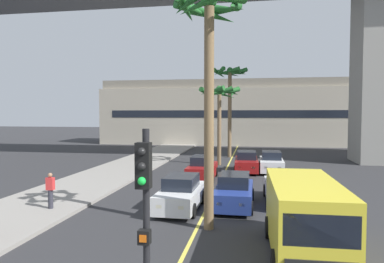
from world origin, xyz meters
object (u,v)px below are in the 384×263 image
at_px(car_queue_fifth, 202,168).
at_px(palm_tree_far_median, 209,39).
at_px(car_queue_third, 181,194).
at_px(traffic_light_median_near, 145,218).
at_px(palm_tree_mid_median, 230,84).
at_px(pedestrian_far_along, 50,190).
at_px(car_queue_front, 271,162).
at_px(car_queue_sixth, 283,188).
at_px(car_queue_second, 246,162).
at_px(palm_tree_near_median, 219,98).
at_px(delivery_van, 304,216).
at_px(car_queue_fourth, 234,192).

xyz_separation_m(car_queue_fifth, palm_tree_far_median, (1.72, -10.29, 6.54)).
bearing_deg(car_queue_fifth, palm_tree_far_median, -80.49).
distance_m(car_queue_third, car_queue_fifth, 7.70).
xyz_separation_m(traffic_light_median_near, palm_tree_mid_median, (-0.62, 30.46, 4.70)).
bearing_deg(palm_tree_far_median, traffic_light_median_near, -90.67).
relative_size(car_queue_third, car_queue_fifth, 1.00).
bearing_deg(car_queue_fifth, pedestrian_far_along, -121.66).
xyz_separation_m(palm_tree_far_median, pedestrian_far_along, (-7.35, 1.16, -6.27)).
bearing_deg(car_queue_fifth, car_queue_front, 38.80).
xyz_separation_m(car_queue_front, pedestrian_far_along, (-10.38, -12.94, 0.28)).
distance_m(car_queue_third, car_queue_sixth, 5.23).
distance_m(car_queue_second, car_queue_sixth, 9.41).
distance_m(car_queue_sixth, palm_tree_near_median, 13.99).
bearing_deg(palm_tree_far_median, delivery_van, -33.83).
xyz_separation_m(delivery_van, palm_tree_mid_median, (-3.95, 24.82, 6.13)).
distance_m(car_queue_second, car_queue_fourth, 10.40).
bearing_deg(car_queue_front, car_queue_fifth, -141.20).
bearing_deg(palm_tree_mid_median, pedestrian_far_along, -107.16).
bearing_deg(pedestrian_far_along, car_queue_third, 14.00).
distance_m(palm_tree_near_median, palm_tree_mid_median, 5.94).
height_order(car_queue_fourth, palm_tree_far_median, palm_tree_far_median).
bearing_deg(palm_tree_far_median, palm_tree_near_median, 94.13).
relative_size(car_queue_front, traffic_light_median_near, 0.98).
bearing_deg(delivery_van, palm_tree_far_median, 146.17).
bearing_deg(car_queue_front, palm_tree_near_median, 146.13).
xyz_separation_m(car_queue_second, palm_tree_far_median, (-1.16, -13.86, 6.54)).
xyz_separation_m(car_queue_fourth, pedestrian_far_along, (-8.14, -2.30, 0.28)).
height_order(car_queue_second, delivery_van, delivery_van).
xyz_separation_m(car_queue_second, car_queue_fourth, (-0.37, -10.39, 0.00)).
height_order(car_queue_fifth, car_queue_sixth, same).
height_order(palm_tree_near_median, pedestrian_far_along, palm_tree_near_median).
relative_size(car_queue_sixth, traffic_light_median_near, 0.98).
distance_m(car_queue_fourth, delivery_van, 6.17).
bearing_deg(pedestrian_far_along, car_queue_sixth, 18.44).
height_order(car_queue_fifth, pedestrian_far_along, pedestrian_far_along).
bearing_deg(palm_tree_mid_median, car_queue_sixth, -77.80).
distance_m(delivery_van, traffic_light_median_near, 6.70).
relative_size(car_queue_fifth, traffic_light_median_near, 0.98).
xyz_separation_m(car_queue_front, palm_tree_far_median, (-3.03, -14.10, 6.54)).
bearing_deg(palm_tree_mid_median, car_queue_fifth, -94.67).
bearing_deg(car_queue_front, palm_tree_mid_median, 113.67).
height_order(car_queue_front, car_queue_fourth, same).
bearing_deg(delivery_van, pedestrian_far_along, 162.51).
height_order(car_queue_third, traffic_light_median_near, traffic_light_median_near).
bearing_deg(car_queue_fourth, palm_tree_near_median, 98.49).
bearing_deg(pedestrian_far_along, car_queue_fifth, 58.34).
relative_size(car_queue_second, traffic_light_median_near, 0.99).
bearing_deg(car_queue_fifth, traffic_light_median_near, -84.85).
relative_size(car_queue_front, delivery_van, 0.78).
relative_size(car_queue_second, car_queue_sixth, 1.00).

